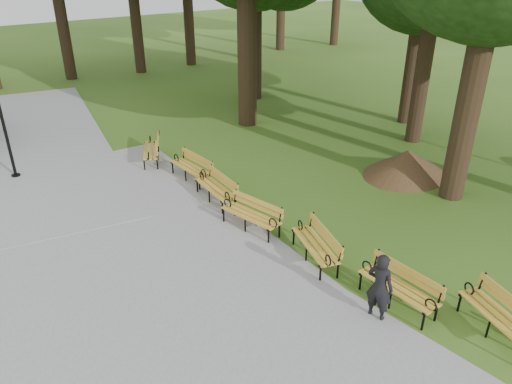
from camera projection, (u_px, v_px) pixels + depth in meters
ground at (346, 285)px, 11.04m from camera, size 100.00×100.00×0.00m
path at (128, 282)px, 11.10m from camera, size 12.00×38.00×0.06m
person at (380, 287)px, 9.73m from camera, size 0.50×0.64×1.55m
dirt_mound at (407, 163)px, 16.22m from camera, size 2.58×2.58×0.89m
bench_1 at (499, 318)px, 9.41m from camera, size 1.17×2.00×0.88m
bench_2 at (398, 288)px, 10.24m from camera, size 0.69×1.92×0.88m
bench_3 at (315, 245)px, 11.71m from camera, size 1.20×2.00×0.88m
bench_4 at (251, 216)px, 13.01m from camera, size 1.03×1.99×0.88m
bench_5 at (216, 188)px, 14.49m from camera, size 0.77×1.94×0.88m
bench_6 at (191, 168)px, 15.85m from camera, size 0.75×1.94×0.88m
bench_7 at (151, 150)px, 17.27m from camera, size 1.43×1.98×0.88m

